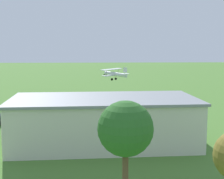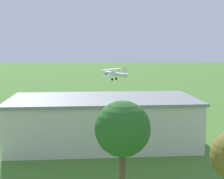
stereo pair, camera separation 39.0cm
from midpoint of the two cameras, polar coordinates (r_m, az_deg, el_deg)
ground_plane at (r=85.22m, az=-1.18°, el=-1.72°), size 400.00×400.00×0.00m
hangar at (r=45.87m, az=-1.37°, el=-5.49°), size 26.10×13.52×6.59m
biplane at (r=85.97m, az=0.64°, el=2.78°), size 7.72×8.23×3.56m
car_yellow at (r=61.59m, az=8.65°, el=-4.59°), size 2.16×4.15×1.57m
car_orange at (r=60.04m, az=-11.90°, el=-4.95°), size 2.26×4.52×1.62m
person_crossing_taxiway at (r=62.47m, az=5.55°, el=-4.32°), size 0.41×0.41×1.75m
person_watching_takeoff at (r=60.01m, az=5.43°, el=-4.82°), size 0.50×0.50×1.71m
person_near_hangar_door at (r=64.25m, az=0.63°, el=-3.99°), size 0.54×0.54×1.68m
tree_behind_hangar_right at (r=27.62m, az=2.27°, el=-6.94°), size 4.75×4.75×9.15m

